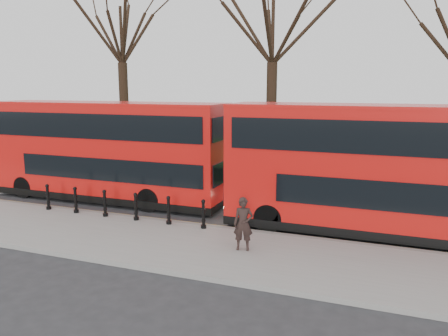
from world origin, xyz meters
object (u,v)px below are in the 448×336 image
at_px(bus_lead, 107,151).
at_px(bus_rear, 391,171).
at_px(pedestrian, 243,224).
at_px(bollard_row, 120,205).

distance_m(bus_lead, bus_rear, 11.94).
height_order(bus_lead, bus_rear, bus_rear).
relative_size(bus_lead, pedestrian, 6.71).
xyz_separation_m(bus_lead, pedestrian, (7.78, -4.16, -1.24)).
height_order(bollard_row, pedestrian, pedestrian).
bearing_deg(pedestrian, bus_lead, 139.43).
relative_size(bollard_row, bus_rear, 0.62).
relative_size(bollard_row, pedestrian, 4.26).
height_order(bus_rear, pedestrian, bus_rear).
xyz_separation_m(bollard_row, bus_lead, (-2.38, 2.69, 1.57)).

